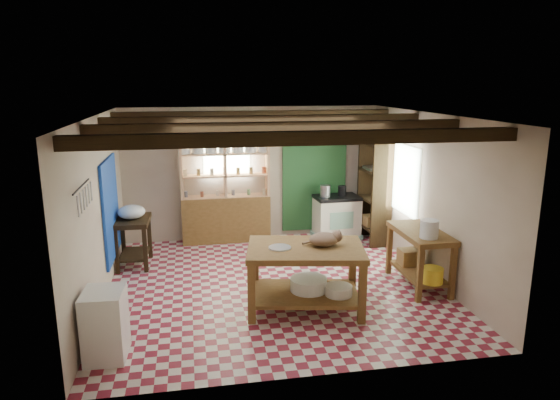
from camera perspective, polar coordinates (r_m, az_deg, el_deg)
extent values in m
cube|color=maroon|center=(7.85, -0.72, -9.71)|extent=(5.00, 5.00, 0.02)
cube|color=#404044|center=(7.23, -0.78, 9.67)|extent=(5.00, 5.00, 0.02)
cube|color=beige|center=(9.85, -3.18, 3.05)|extent=(5.00, 0.04, 2.60)
cube|color=beige|center=(5.09, 4.00, -7.03)|extent=(5.00, 0.04, 2.60)
cube|color=beige|center=(7.45, -20.08, -1.19)|extent=(0.04, 5.00, 2.60)
cube|color=beige|center=(8.21, 16.72, 0.38)|extent=(0.04, 5.00, 2.60)
cube|color=#2F2110|center=(7.24, -0.77, 8.72)|extent=(5.00, 3.80, 0.15)
cube|color=#1745AF|center=(8.35, -18.78, -0.97)|extent=(0.04, 1.40, 1.60)
cube|color=#205226|center=(10.06, 3.94, 2.96)|extent=(1.30, 0.04, 2.30)
cube|color=#B3C9B2|center=(9.72, -6.13, 5.24)|extent=(0.90, 0.02, 0.80)
cube|color=#B3C9B2|center=(9.06, 13.82, 2.41)|extent=(0.02, 1.30, 1.20)
cube|color=black|center=(6.18, -21.67, 0.37)|extent=(0.06, 0.90, 0.28)
cube|color=black|center=(9.53, 4.65, 8.01)|extent=(0.86, 0.12, 0.36)
cube|color=tan|center=(9.65, -6.26, 1.56)|extent=(1.70, 0.34, 2.20)
cube|color=#2F2110|center=(9.79, 10.73, 0.97)|extent=(0.40, 0.86, 2.00)
cube|color=brown|center=(6.94, 2.91, -8.85)|extent=(1.73, 1.31, 0.89)
cube|color=white|center=(10.05, 6.48, -1.93)|extent=(0.91, 0.64, 0.85)
cube|color=#2F2110|center=(8.84, -16.39, -4.63)|extent=(0.59, 0.83, 0.83)
cube|color=white|center=(6.13, -19.35, -13.27)|extent=(0.47, 0.55, 0.80)
cube|color=brown|center=(7.94, 15.61, -6.44)|extent=(0.63, 1.24, 0.88)
ellipsoid|color=#9B775A|center=(6.82, 5.05, -4.50)|extent=(0.41, 0.32, 0.19)
cylinder|color=#B4B2BB|center=(6.73, -0.02, -5.45)|extent=(0.35, 0.35, 0.02)
cylinder|color=white|center=(7.04, 3.29, -9.59)|extent=(0.60, 0.60, 0.18)
cylinder|color=white|center=(6.94, 6.71, -10.21)|extent=(0.44, 0.44, 0.13)
cylinder|color=#B4B2BB|center=(9.83, 5.20, 1.03)|extent=(0.21, 0.21, 0.23)
cylinder|color=black|center=(9.95, 7.10, 1.05)|extent=(0.17, 0.17, 0.20)
ellipsoid|color=white|center=(8.70, -16.62, -1.32)|extent=(0.47, 0.47, 0.23)
cylinder|color=white|center=(7.45, 16.68, -3.19)|extent=(0.26, 0.26, 0.26)
cube|color=olive|center=(8.23, 14.68, -6.30)|extent=(0.36, 0.29, 0.25)
cylinder|color=yellow|center=(7.60, 17.02, -8.22)|extent=(0.31, 0.31, 0.22)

